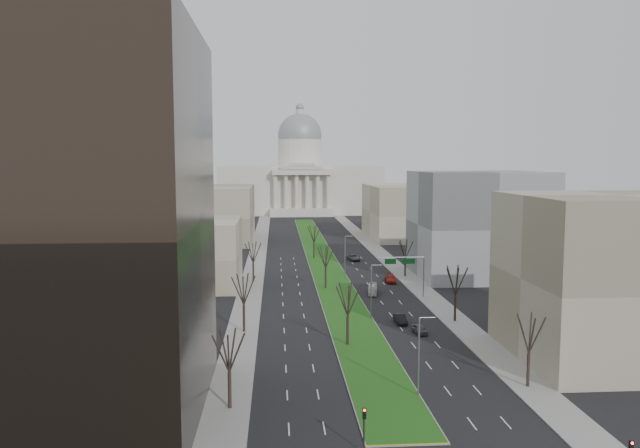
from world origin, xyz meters
name	(u,v)px	position (x,y,z in m)	size (l,w,h in m)	color
ground	(321,258)	(0.00, 120.00, 0.00)	(600.00, 600.00, 0.00)	black
median	(322,259)	(0.00, 118.99, 0.10)	(8.00, 222.03, 0.20)	#999993
sidewalk_left	(253,276)	(-17.50, 95.00, 0.07)	(5.00, 330.00, 0.15)	gray
sidewalk_right	(404,274)	(17.50, 95.00, 0.07)	(5.00, 330.00, 0.15)	gray
capitol	(300,181)	(0.00, 269.59, 16.31)	(80.00, 46.00, 55.00)	beige
building_glass_tower	(31,225)	(-37.00, 18.00, 20.00)	(34.00, 30.00, 40.00)	black
building_beige_left	(177,253)	(-33.00, 85.00, 7.00)	(26.00, 22.00, 14.00)	tan
building_tan_right	(616,277)	(33.00, 32.00, 11.00)	(26.00, 24.00, 22.00)	gray
building_grey_right	(478,224)	(34.00, 92.00, 12.00)	(28.00, 26.00, 24.00)	slate
building_far_left	(207,214)	(-35.00, 160.00, 9.00)	(30.00, 40.00, 18.00)	gray
building_far_right	(413,211)	(35.00, 165.00, 9.00)	(30.00, 40.00, 18.00)	tan
tree_left_near	(229,349)	(-17.20, 18.00, 6.61)	(5.10, 5.10, 9.18)	black
tree_left_mid	(244,288)	(-17.20, 48.00, 7.00)	(5.40, 5.40, 9.72)	black
tree_left_far	(253,251)	(-17.20, 88.00, 6.84)	(5.28, 5.28, 9.50)	black
tree_right_near	(530,332)	(17.20, 22.00, 6.69)	(5.16, 5.16, 9.29)	black
tree_right_mid	(456,279)	(17.20, 52.00, 7.16)	(5.52, 5.52, 9.94)	black
tree_right_far	(405,248)	(17.20, 92.00, 6.53)	(5.04, 5.04, 9.07)	black
tree_median_a	(348,298)	(-2.00, 40.00, 7.00)	(5.40, 5.40, 9.72)	black
tree_median_b	(326,255)	(-2.00, 80.00, 7.00)	(5.40, 5.40, 9.72)	black
tree_median_c	(314,233)	(-2.00, 120.00, 7.00)	(5.40, 5.40, 9.72)	black
streetlamp_median_a	(419,355)	(3.76, 20.00, 4.81)	(1.90, 0.20, 9.16)	gray
streetlamp_median_b	(372,290)	(3.76, 55.00, 4.81)	(1.90, 0.20, 9.16)	gray
streetlamp_median_c	(345,255)	(3.76, 95.00, 4.81)	(1.90, 0.20, 9.16)	gray
traffic_signal_median	(364,424)	(-4.30, 6.93, 2.79)	(0.32, 0.41, 4.30)	#2D2D30
mast_arm_signs	(410,267)	(13.49, 70.03, 6.11)	(9.12, 0.24, 8.09)	gray
car_grey_near	(419,329)	(9.73, 45.45, 0.70)	(1.64, 4.08, 1.39)	#4D5155
car_black	(400,319)	(7.99, 51.55, 0.75)	(1.59, 4.57, 1.50)	black
car_red	(391,279)	(12.68, 85.67, 0.78)	(2.19, 5.39, 1.56)	maroon
car_grey_far	(353,257)	(8.31, 116.07, 0.79)	(2.62, 5.68, 1.58)	#55585E
box_van	(373,289)	(6.97, 74.25, 0.94)	(1.59, 6.78, 1.89)	white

